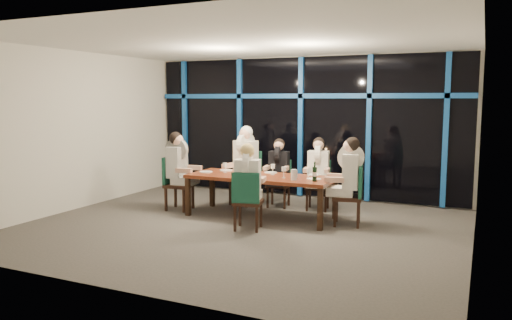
% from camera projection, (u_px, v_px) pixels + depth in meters
% --- Properties ---
extents(room, '(7.04, 7.00, 3.02)m').
position_uv_depth(room, '(240.00, 104.00, 7.94)').
color(room, '#554F4B').
rests_on(room, ground).
extents(window_wall, '(6.86, 0.43, 2.94)m').
position_uv_depth(window_wall, '(302.00, 125.00, 10.64)').
color(window_wall, black).
rests_on(window_wall, ground).
extents(dining_table, '(2.60, 1.00, 0.75)m').
position_uv_depth(dining_table, '(261.00, 179.00, 8.83)').
color(dining_table, maroon).
rests_on(dining_table, ground).
extents(chair_far_left, '(0.59, 0.59, 1.07)m').
position_uv_depth(chair_far_left, '(247.00, 174.00, 9.96)').
color(chair_far_left, black).
rests_on(chair_far_left, ground).
extents(chair_far_mid, '(0.47, 0.47, 0.91)m').
position_uv_depth(chair_far_mid, '(279.00, 180.00, 9.78)').
color(chair_far_mid, black).
rests_on(chair_far_mid, ground).
extents(chair_far_right, '(0.50, 0.50, 0.94)m').
position_uv_depth(chair_far_right, '(318.00, 182.00, 9.51)').
color(chair_far_right, black).
rests_on(chair_far_right, ground).
extents(chair_end_left, '(0.51, 0.51, 1.01)m').
position_uv_depth(chair_end_left, '(175.00, 180.00, 9.46)').
color(chair_end_left, black).
rests_on(chair_end_left, ground).
extents(chair_end_right, '(0.55, 0.55, 1.01)m').
position_uv_depth(chair_end_right, '(353.00, 192.00, 8.26)').
color(chair_end_right, black).
rests_on(chair_end_right, ground).
extents(chair_near_mid, '(0.53, 0.53, 0.95)m').
position_uv_depth(chair_near_mid, '(247.00, 198.00, 7.93)').
color(chair_near_mid, black).
rests_on(chair_near_mid, ground).
extents(diner_far_left, '(0.59, 0.72, 1.04)m').
position_uv_depth(diner_far_left, '(245.00, 154.00, 9.84)').
color(diner_far_left, white).
rests_on(diner_far_left, ground).
extents(diner_far_mid, '(0.48, 0.59, 0.89)m').
position_uv_depth(diner_far_mid, '(279.00, 163.00, 9.66)').
color(diner_far_mid, black).
rests_on(diner_far_mid, ground).
extents(diner_far_right, '(0.51, 0.62, 0.92)m').
position_uv_depth(diner_far_right, '(318.00, 163.00, 9.39)').
color(diner_far_right, white).
rests_on(diner_far_right, ground).
extents(diner_end_left, '(0.65, 0.53, 0.99)m').
position_uv_depth(diner_end_left, '(179.00, 159.00, 9.39)').
color(diner_end_left, black).
rests_on(diner_end_left, ground).
extents(diner_end_right, '(0.67, 0.55, 0.98)m').
position_uv_depth(diner_end_right, '(348.00, 168.00, 8.24)').
color(diner_end_right, white).
rests_on(diner_end_right, ground).
extents(diner_near_mid, '(0.54, 0.64, 0.93)m').
position_uv_depth(diner_near_mid, '(248.00, 174.00, 7.97)').
color(diner_near_mid, white).
rests_on(diner_near_mid, ground).
extents(plate_far_left, '(0.24, 0.24, 0.01)m').
position_uv_depth(plate_far_left, '(226.00, 170.00, 9.42)').
color(plate_far_left, white).
rests_on(plate_far_left, dining_table).
extents(plate_far_mid, '(0.24, 0.24, 0.01)m').
position_uv_depth(plate_far_mid, '(271.00, 172.00, 9.14)').
color(plate_far_mid, white).
rests_on(plate_far_mid, dining_table).
extents(plate_far_right, '(0.24, 0.24, 0.01)m').
position_uv_depth(plate_far_right, '(314.00, 175.00, 8.86)').
color(plate_far_right, white).
rests_on(plate_far_right, dining_table).
extents(plate_end_left, '(0.24, 0.24, 0.01)m').
position_uv_depth(plate_end_left, '(206.00, 172.00, 9.23)').
color(plate_end_left, white).
rests_on(plate_end_left, dining_table).
extents(plate_end_right, '(0.24, 0.24, 0.01)m').
position_uv_depth(plate_end_right, '(314.00, 179.00, 8.39)').
color(plate_end_right, white).
rests_on(plate_end_right, dining_table).
extents(plate_near_mid, '(0.24, 0.24, 0.01)m').
position_uv_depth(plate_near_mid, '(255.00, 178.00, 8.53)').
color(plate_near_mid, white).
rests_on(plate_near_mid, dining_table).
extents(wine_bottle, '(0.07, 0.07, 0.33)m').
position_uv_depth(wine_bottle, '(315.00, 174.00, 8.19)').
color(wine_bottle, black).
rests_on(wine_bottle, dining_table).
extents(water_pitcher, '(0.11, 0.10, 0.18)m').
position_uv_depth(water_pitcher, '(294.00, 175.00, 8.31)').
color(water_pitcher, silver).
rests_on(water_pitcher, dining_table).
extents(tea_light, '(0.05, 0.05, 0.03)m').
position_uv_depth(tea_light, '(248.00, 176.00, 8.67)').
color(tea_light, '#F59B49').
rests_on(tea_light, dining_table).
extents(wine_glass_a, '(0.07, 0.07, 0.17)m').
position_uv_depth(wine_glass_a, '(243.00, 169.00, 8.78)').
color(wine_glass_a, silver).
rests_on(wine_glass_a, dining_table).
extents(wine_glass_b, '(0.07, 0.07, 0.19)m').
position_uv_depth(wine_glass_b, '(273.00, 167.00, 8.90)').
color(wine_glass_b, silver).
rests_on(wine_glass_b, dining_table).
extents(wine_glass_c, '(0.07, 0.07, 0.19)m').
position_uv_depth(wine_glass_c, '(284.00, 170.00, 8.55)').
color(wine_glass_c, silver).
rests_on(wine_glass_c, dining_table).
extents(wine_glass_d, '(0.07, 0.07, 0.18)m').
position_uv_depth(wine_glass_d, '(225.00, 165.00, 9.18)').
color(wine_glass_d, silver).
rests_on(wine_glass_d, dining_table).
extents(wine_glass_e, '(0.06, 0.06, 0.16)m').
position_uv_depth(wine_glass_e, '(308.00, 171.00, 8.51)').
color(wine_glass_e, white).
rests_on(wine_glass_e, dining_table).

